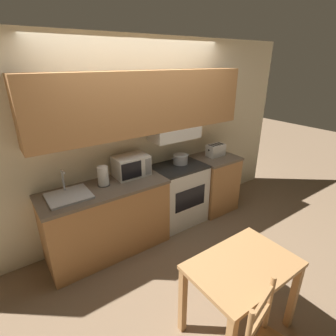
{
  "coord_description": "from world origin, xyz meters",
  "views": [
    {
      "loc": [
        -1.66,
        -2.95,
        2.26
      ],
      "look_at": [
        0.05,
        -0.54,
        1.04
      ],
      "focal_mm": 28.0,
      "sensor_mm": 36.0,
      "label": 1
    }
  ],
  "objects_px": {
    "cooking_pot": "(180,159)",
    "microwave": "(131,166)",
    "stove_range": "(178,194)",
    "sink_basin": "(69,195)",
    "dining_table": "(242,276)",
    "paper_towel_roll": "(103,176)",
    "toaster": "(216,150)"
  },
  "relations": [
    {
      "from": "sink_basin",
      "to": "dining_table",
      "type": "bearing_deg",
      "value": -61.73
    },
    {
      "from": "cooking_pot",
      "to": "paper_towel_roll",
      "type": "height_order",
      "value": "paper_towel_roll"
    },
    {
      "from": "microwave",
      "to": "sink_basin",
      "type": "bearing_deg",
      "value": -172.28
    },
    {
      "from": "microwave",
      "to": "toaster",
      "type": "bearing_deg",
      "value": -3.52
    },
    {
      "from": "dining_table",
      "to": "cooking_pot",
      "type": "bearing_deg",
      "value": 68.03
    },
    {
      "from": "stove_range",
      "to": "sink_basin",
      "type": "relative_size",
      "value": 1.98
    },
    {
      "from": "stove_range",
      "to": "sink_basin",
      "type": "distance_m",
      "value": 1.59
    },
    {
      "from": "cooking_pot",
      "to": "microwave",
      "type": "relative_size",
      "value": 0.69
    },
    {
      "from": "sink_basin",
      "to": "toaster",
      "type": "bearing_deg",
      "value": 0.65
    },
    {
      "from": "microwave",
      "to": "paper_towel_roll",
      "type": "bearing_deg",
      "value": -171.99
    },
    {
      "from": "cooking_pot",
      "to": "sink_basin",
      "type": "distance_m",
      "value": 1.6
    },
    {
      "from": "microwave",
      "to": "sink_basin",
      "type": "relative_size",
      "value": 0.96
    },
    {
      "from": "paper_towel_roll",
      "to": "dining_table",
      "type": "relative_size",
      "value": 0.26
    },
    {
      "from": "toaster",
      "to": "microwave",
      "type": "bearing_deg",
      "value": 176.48
    },
    {
      "from": "cooking_pot",
      "to": "microwave",
      "type": "xyz_separation_m",
      "value": [
        -0.77,
        0.03,
        0.06
      ]
    },
    {
      "from": "stove_range",
      "to": "toaster",
      "type": "bearing_deg",
      "value": 0.52
    },
    {
      "from": "stove_range",
      "to": "toaster",
      "type": "distance_m",
      "value": 0.89
    },
    {
      "from": "microwave",
      "to": "dining_table",
      "type": "relative_size",
      "value": 0.48
    },
    {
      "from": "sink_basin",
      "to": "paper_towel_roll",
      "type": "height_order",
      "value": "sink_basin"
    },
    {
      "from": "microwave",
      "to": "dining_table",
      "type": "distance_m",
      "value": 1.82
    },
    {
      "from": "sink_basin",
      "to": "microwave",
      "type": "bearing_deg",
      "value": 7.72
    },
    {
      "from": "paper_towel_roll",
      "to": "dining_table",
      "type": "bearing_deg",
      "value": -74.77
    },
    {
      "from": "cooking_pot",
      "to": "toaster",
      "type": "xyz_separation_m",
      "value": [
        0.64,
        -0.05,
        0.02
      ]
    },
    {
      "from": "cooking_pot",
      "to": "dining_table",
      "type": "xyz_separation_m",
      "value": [
        -0.7,
        -1.74,
        -0.36
      ]
    },
    {
      "from": "paper_towel_roll",
      "to": "toaster",
      "type": "bearing_deg",
      "value": -0.95
    },
    {
      "from": "stove_range",
      "to": "dining_table",
      "type": "xyz_separation_m",
      "value": [
        -0.63,
        -1.68,
        0.15
      ]
    },
    {
      "from": "stove_range",
      "to": "dining_table",
      "type": "distance_m",
      "value": 1.8
    },
    {
      "from": "stove_range",
      "to": "paper_towel_roll",
      "type": "relative_size",
      "value": 3.8
    },
    {
      "from": "stove_range",
      "to": "paper_towel_roll",
      "type": "distance_m",
      "value": 1.23
    },
    {
      "from": "toaster",
      "to": "dining_table",
      "type": "distance_m",
      "value": 2.19
    },
    {
      "from": "stove_range",
      "to": "cooking_pot",
      "type": "bearing_deg",
      "value": 39.46
    },
    {
      "from": "sink_basin",
      "to": "dining_table",
      "type": "xyz_separation_m",
      "value": [
        0.89,
        -1.66,
        -0.31
      ]
    }
  ]
}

